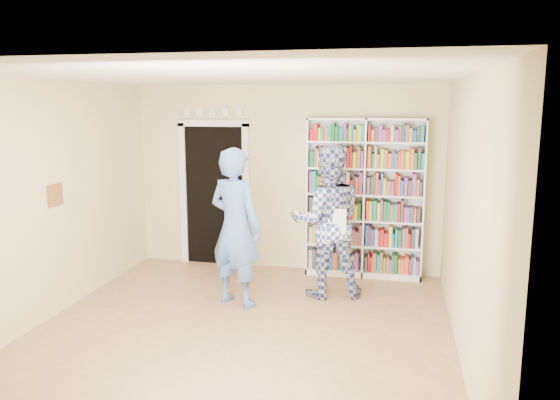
# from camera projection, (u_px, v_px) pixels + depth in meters

# --- Properties ---
(floor) EXTENTS (5.00, 5.00, 0.00)m
(floor) POSITION_uv_depth(u_px,v_px,m) (239.00, 334.00, 5.84)
(floor) COLOR #916846
(floor) RESTS_ON ground
(ceiling) EXTENTS (5.00, 5.00, 0.00)m
(ceiling) POSITION_uv_depth(u_px,v_px,m) (235.00, 76.00, 5.37)
(ceiling) COLOR white
(ceiling) RESTS_ON wall_back
(wall_back) EXTENTS (4.50, 0.00, 4.50)m
(wall_back) POSITION_uv_depth(u_px,v_px,m) (286.00, 178.00, 8.01)
(wall_back) COLOR beige
(wall_back) RESTS_ON floor
(wall_left) EXTENTS (0.00, 5.00, 5.00)m
(wall_left) POSITION_uv_depth(u_px,v_px,m) (43.00, 202.00, 6.07)
(wall_left) COLOR beige
(wall_left) RESTS_ON floor
(wall_right) EXTENTS (0.00, 5.00, 5.00)m
(wall_right) POSITION_uv_depth(u_px,v_px,m) (466.00, 220.00, 5.13)
(wall_right) COLOR beige
(wall_right) RESTS_ON floor
(bookshelf) EXTENTS (1.63, 0.31, 2.24)m
(bookshelf) POSITION_uv_depth(u_px,v_px,m) (365.00, 198.00, 7.65)
(bookshelf) COLOR white
(bookshelf) RESTS_ON floor
(doorway) EXTENTS (1.10, 0.08, 2.43)m
(doorway) POSITION_uv_depth(u_px,v_px,m) (214.00, 188.00, 8.25)
(doorway) COLOR black
(doorway) RESTS_ON floor
(wall_art) EXTENTS (0.03, 0.25, 0.25)m
(wall_art) POSITION_uv_depth(u_px,v_px,m) (55.00, 195.00, 6.25)
(wall_art) COLOR brown
(wall_art) RESTS_ON wall_left
(man_blue) EXTENTS (0.82, 0.68, 1.93)m
(man_blue) POSITION_uv_depth(u_px,v_px,m) (235.00, 227.00, 6.58)
(man_blue) COLOR #5272B6
(man_blue) RESTS_ON floor
(man_plaid) EXTENTS (1.10, 0.95, 1.93)m
(man_plaid) POSITION_uv_depth(u_px,v_px,m) (327.00, 222.00, 6.88)
(man_plaid) COLOR navy
(man_plaid) RESTS_ON floor
(paper_sheet) EXTENTS (0.22, 0.02, 0.31)m
(paper_sheet) POSITION_uv_depth(u_px,v_px,m) (337.00, 221.00, 6.58)
(paper_sheet) COLOR white
(paper_sheet) RESTS_ON man_plaid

